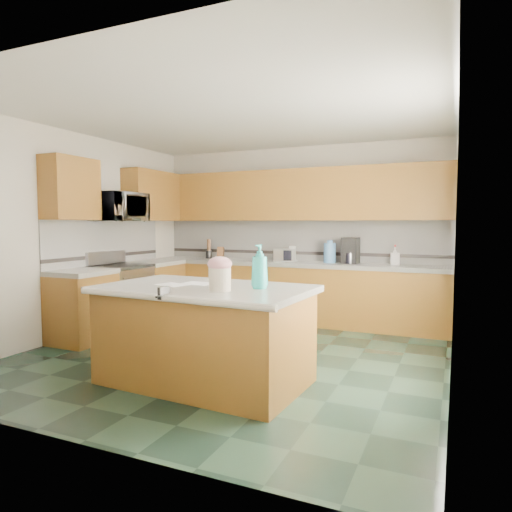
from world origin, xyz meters
The scene contains 52 objects.
floor centered at (0.00, 0.00, 0.00)m, with size 4.60×4.60×0.00m, color black.
ceiling centered at (0.00, 0.00, 2.70)m, with size 4.60×4.60×0.00m, color white.
wall_back centered at (0.00, 2.32, 1.35)m, with size 4.60×0.04×2.70m, color silver.
wall_front centered at (0.00, -2.32, 1.35)m, with size 4.60×0.04×2.70m, color silver.
wall_left centered at (-2.32, 0.00, 1.35)m, with size 0.04×4.60×2.70m, color silver.
wall_right centered at (2.32, 0.00, 1.35)m, with size 0.04×4.60×2.70m, color silver.
back_base_cab centered at (0.00, 2.00, 0.43)m, with size 4.60×0.60×0.86m, color #4D3010.
back_countertop centered at (0.00, 2.00, 0.89)m, with size 4.60×0.64×0.06m, color white.
back_upper_cab centered at (0.00, 2.13, 1.94)m, with size 4.60×0.33×0.78m, color #4D3010.
back_backsplash centered at (0.00, 2.29, 1.24)m, with size 4.60×0.02×0.63m, color silver.
back_accent_band centered at (0.00, 2.28, 1.04)m, with size 4.60×0.01×0.05m, color black.
left_base_cab_rear centered at (-2.00, 1.29, 0.43)m, with size 0.60×0.82×0.86m, color #4D3010.
left_counter_rear centered at (-2.00, 1.29, 0.89)m, with size 0.64×0.82×0.06m, color white.
left_base_cab_front centered at (-2.00, -0.24, 0.43)m, with size 0.60×0.72×0.86m, color #4D3010.
left_counter_front centered at (-2.00, -0.24, 0.89)m, with size 0.64×0.72×0.06m, color white.
left_backsplash centered at (-2.29, 0.55, 1.24)m, with size 0.02×2.30×0.63m, color silver.
left_accent_band centered at (-2.28, 0.55, 1.04)m, with size 0.01×2.30×0.05m, color black.
left_upper_cab_rear centered at (-2.13, 1.42, 1.94)m, with size 0.33×1.09×0.78m, color #4D3010.
left_upper_cab_front centered at (-2.13, -0.24, 1.94)m, with size 0.33×0.72×0.78m, color #4D3010.
range_body centered at (-2.00, 0.50, 0.44)m, with size 0.60×0.76×0.88m, color #B7B7BC.
range_oven_door centered at (-1.71, 0.50, 0.40)m, with size 0.02×0.68×0.55m, color black.
range_cooktop centered at (-2.00, 0.50, 0.90)m, with size 0.62×0.78×0.04m, color black.
range_handle centered at (-1.68, 0.50, 0.78)m, with size 0.02×0.02×0.66m, color #B7B7BC.
range_backguard centered at (-2.26, 0.50, 1.02)m, with size 0.06×0.76×0.18m, color #B7B7BC.
microwave centered at (-2.00, 0.50, 1.73)m, with size 0.73×0.50×0.41m, color #B7B7BC.
island_base centered at (0.17, -0.89, 0.43)m, with size 1.85×1.06×0.86m, color #4D3010.
island_top centered at (0.17, -0.89, 0.89)m, with size 1.95×1.16×0.06m, color white.
island_bullnose centered at (0.17, -1.47, 0.89)m, with size 0.06×0.06×1.95m, color white.
treat_jar centered at (0.45, -1.10, 1.02)m, with size 0.19×0.19×0.20m, color beige.
treat_jar_lid centered at (0.45, -1.10, 1.15)m, with size 0.21×0.21×0.13m, color pink.
treat_jar_knob centered at (0.45, -1.10, 1.20)m, with size 0.02×0.02×0.07m, color tan.
treat_jar_knob_end_l centered at (0.41, -1.10, 1.20)m, with size 0.04×0.04×0.04m, color tan.
treat_jar_knob_end_r centered at (0.48, -1.10, 1.20)m, with size 0.04×0.04×0.04m, color tan.
soap_bottle_island centered at (0.71, -0.83, 1.12)m, with size 0.15×0.15×0.40m, color #27B2B1.
paper_sheet_a centered at (-0.15, -0.95, 0.92)m, with size 0.29×0.22×0.00m, color white.
paper_sheet_b centered at (0.02, -0.76, 0.92)m, with size 0.31×0.23×0.00m, color white.
clamp_body centered at (0.11, -1.45, 0.93)m, with size 0.03×0.11×0.10m, color black.
clamp_handle centered at (0.11, -1.52, 0.91)m, with size 0.02×0.02×0.08m, color black.
knife_block centered at (-1.24, 2.05, 1.02)m, with size 0.11×0.09×0.19m, color #472814.
utensil_crock centered at (-1.48, 2.08, 0.99)m, with size 0.10×0.10×0.13m, color black.
utensil_bundle centered at (-1.48, 2.08, 1.15)m, with size 0.06×0.06×0.19m, color #472814.
toaster_oven centered at (-0.11, 2.05, 1.02)m, with size 0.34×0.23×0.20m, color #B7B7BC.
toaster_oven_door centered at (-0.11, 1.94, 1.02)m, with size 0.30×0.01×0.16m, color black.
paper_towel centered at (0.00, 2.10, 1.04)m, with size 0.11×0.11×0.24m, color white.
paper_towel_base centered at (0.00, 2.10, 0.93)m, with size 0.16×0.16×0.01m, color #B7B7BC.
water_jug centered at (0.59, 2.06, 1.07)m, with size 0.18×0.18×0.29m, color #487CB3.
water_jug_neck centered at (0.59, 2.06, 1.23)m, with size 0.08×0.08×0.04m, color #487CB3.
coffee_maker centered at (0.90, 2.08, 1.11)m, with size 0.22×0.25×0.38m, color black.
coffee_carafe centered at (0.90, 2.02, 1.00)m, with size 0.16×0.16×0.16m, color black.
soap_bottle_back centered at (1.53, 2.05, 1.05)m, with size 0.12×0.12×0.26m, color white.
soap_back_cap centered at (1.53, 2.05, 1.19)m, with size 0.02×0.02×0.03m, color red.
window_light_proxy centered at (2.29, -0.20, 1.50)m, with size 0.02×1.40×1.10m, color white.
Camera 1 is at (2.32, -4.57, 1.50)m, focal length 32.00 mm.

